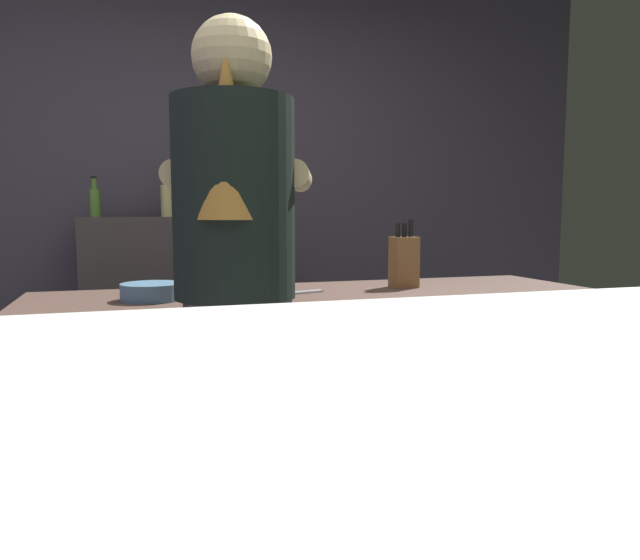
# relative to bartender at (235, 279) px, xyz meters

# --- Properties ---
(wall_back) EXTENTS (5.20, 0.10, 2.70)m
(wall_back) POSITION_rel_bartender_xyz_m (0.04, 1.93, 0.36)
(wall_back) COLOR #46414D
(wall_back) RESTS_ON ground
(prep_counter) EXTENTS (2.10, 0.60, 0.88)m
(prep_counter) POSITION_rel_bartender_xyz_m (0.39, 0.45, -0.55)
(prep_counter) COLOR #4C372E
(prep_counter) RESTS_ON ground
(back_shelf) EXTENTS (0.96, 0.36, 1.16)m
(back_shelf) POSITION_rel_bartender_xyz_m (-0.06, 1.65, -0.41)
(back_shelf) COLOR #3D3937
(back_shelf) RESTS_ON ground
(bartender) EXTENTS (0.50, 0.55, 1.71)m
(bartender) POSITION_rel_bartender_xyz_m (0.00, 0.00, 0.00)
(bartender) COLOR #372A3D
(bartender) RESTS_ON ground
(knife_block) EXTENTS (0.10, 0.08, 0.27)m
(knife_block) POSITION_rel_bartender_xyz_m (0.75, 0.48, -0.00)
(knife_block) COLOR brown
(knife_block) RESTS_ON prep_counter
(mixing_bowl) EXTENTS (0.21, 0.21, 0.06)m
(mixing_bowl) POSITION_rel_bartender_xyz_m (-0.22, 0.40, -0.08)
(mixing_bowl) COLOR slate
(mixing_bowl) RESTS_ON prep_counter
(chefs_knife) EXTENTS (0.24, 0.10, 0.01)m
(chefs_knife) POSITION_rel_bartender_xyz_m (0.28, 0.40, -0.10)
(chefs_knife) COLOR silver
(chefs_knife) RESTS_ON prep_counter
(bottle_olive_oil) EXTENTS (0.07, 0.07, 0.25)m
(bottle_olive_oil) POSITION_rel_bartender_xyz_m (-0.09, 1.67, 0.27)
(bottle_olive_oil) COLOR #D3CB7E
(bottle_olive_oil) RESTS_ON back_shelf
(bottle_hot_sauce) EXTENTS (0.06, 0.06, 0.23)m
(bottle_hot_sauce) POSITION_rel_bartender_xyz_m (0.37, 1.65, 0.26)
(bottle_hot_sauce) COLOR red
(bottle_hot_sauce) RESTS_ON back_shelf
(bottle_soy) EXTENTS (0.06, 0.06, 0.21)m
(bottle_soy) POSITION_rel_bartender_xyz_m (-0.45, 1.63, 0.25)
(bottle_soy) COLOR #568731
(bottle_soy) RESTS_ON back_shelf
(bottle_vinegar) EXTENTS (0.06, 0.06, 0.20)m
(bottle_vinegar) POSITION_rel_bartender_xyz_m (0.04, 1.59, 0.25)
(bottle_vinegar) COLOR black
(bottle_vinegar) RESTS_ON back_shelf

